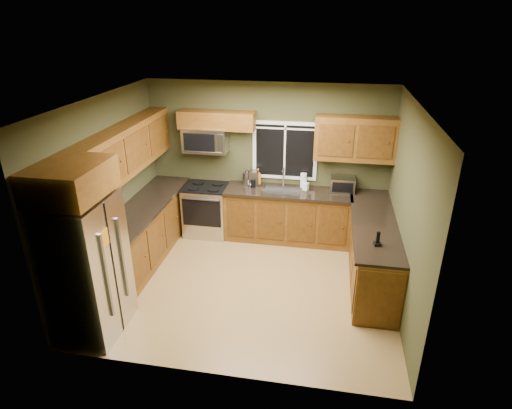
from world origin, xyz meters
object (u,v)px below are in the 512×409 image
(paper_towel_roll, at_px, (303,180))
(soap_bottle_b, at_px, (306,185))
(refrigerator, at_px, (87,268))
(soap_bottle_c, at_px, (251,182))
(cordless_phone, at_px, (377,241))
(microwave, at_px, (206,140))
(soap_bottle_a, at_px, (258,177))
(coffee_maker, at_px, (254,179))
(kettle, at_px, (247,177))
(toaster_oven, at_px, (343,184))
(range, at_px, (207,210))

(paper_towel_roll, relative_size, soap_bottle_b, 1.45)
(refrigerator, distance_m, soap_bottle_c, 3.24)
(soap_bottle_b, relative_size, cordless_phone, 0.98)
(microwave, height_order, soap_bottle_a, microwave)
(coffee_maker, relative_size, cordless_phone, 1.37)
(kettle, bearing_deg, paper_towel_roll, 1.74)
(refrigerator, height_order, toaster_oven, refrigerator)
(paper_towel_roll, bearing_deg, kettle, -178.26)
(soap_bottle_c, bearing_deg, kettle, 139.66)
(microwave, height_order, cordless_phone, microwave)
(paper_towel_roll, bearing_deg, cordless_phone, -59.51)
(kettle, xyz_separation_m, cordless_phone, (2.09, -1.85, -0.07))
(refrigerator, xyz_separation_m, paper_towel_roll, (2.39, 2.98, 0.17))
(kettle, relative_size, soap_bottle_a, 0.98)
(microwave, bearing_deg, range, -89.98)
(range, distance_m, paper_towel_roll, 1.81)
(paper_towel_roll, bearing_deg, toaster_oven, -5.45)
(coffee_maker, relative_size, paper_towel_roll, 0.96)
(soap_bottle_c, xyz_separation_m, cordless_phone, (2.00, -1.77, -0.02))
(range, bearing_deg, soap_bottle_c, 7.42)
(range, relative_size, kettle, 3.33)
(soap_bottle_a, relative_size, cordless_phone, 1.46)
(microwave, relative_size, kettle, 2.70)
(soap_bottle_a, bearing_deg, microwave, -175.33)
(microwave, bearing_deg, paper_towel_roll, 2.50)
(range, relative_size, soap_bottle_b, 4.84)
(range, distance_m, cordless_phone, 3.30)
(microwave, distance_m, soap_bottle_c, 1.07)
(refrigerator, relative_size, kettle, 6.40)
(coffee_maker, xyz_separation_m, cordless_phone, (1.96, -1.81, -0.07))
(microwave, distance_m, toaster_oven, 2.46)
(microwave, bearing_deg, soap_bottle_c, -2.28)
(refrigerator, xyz_separation_m, kettle, (1.40, 2.95, 0.17))
(kettle, bearing_deg, microwave, -176.43)
(range, relative_size, cordless_phone, 4.75)
(refrigerator, bearing_deg, cordless_phone, 17.55)
(refrigerator, relative_size, cordless_phone, 9.13)
(coffee_maker, distance_m, soap_bottle_b, 0.91)
(coffee_maker, bearing_deg, refrigerator, -117.70)
(range, distance_m, soap_bottle_c, 0.97)
(range, xyz_separation_m, paper_towel_roll, (1.70, 0.21, 0.60))
(toaster_oven, distance_m, coffee_maker, 1.53)
(microwave, height_order, soap_bottle_c, microwave)
(kettle, height_order, soap_bottle_c, kettle)
(soap_bottle_a, xyz_separation_m, soap_bottle_b, (0.85, -0.12, -0.05))
(coffee_maker, relative_size, soap_bottle_c, 1.78)
(coffee_maker, xyz_separation_m, paper_towel_roll, (0.86, 0.07, 0.00))
(soap_bottle_a, relative_size, soap_bottle_c, 1.90)
(cordless_phone, bearing_deg, soap_bottle_a, 135.45)
(toaster_oven, relative_size, cordless_phone, 2.09)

